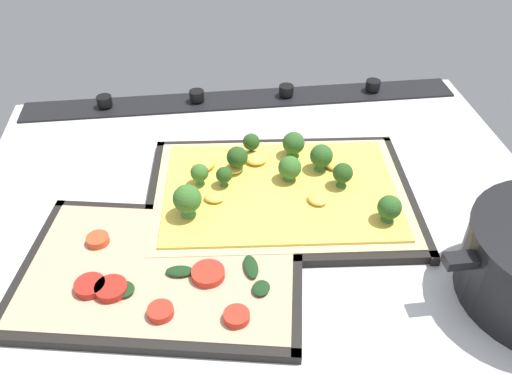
% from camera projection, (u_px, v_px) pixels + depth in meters
% --- Properties ---
extents(ground_plane, '(0.86, 0.71, 0.03)m').
position_uv_depth(ground_plane, '(264.00, 216.00, 0.80)').
color(ground_plane, silver).
extents(stove_control_panel, '(0.83, 0.07, 0.03)m').
position_uv_depth(stove_control_panel, '(242.00, 98.00, 1.03)').
color(stove_control_panel, black).
rests_on(stove_control_panel, ground_plane).
extents(baking_tray_front, '(0.41, 0.31, 0.01)m').
position_uv_depth(baking_tray_front, '(280.00, 197.00, 0.80)').
color(baking_tray_front, black).
rests_on(baking_tray_front, ground_plane).
extents(broccoli_pizza, '(0.39, 0.29, 0.06)m').
position_uv_depth(broccoli_pizza, '(278.00, 187.00, 0.80)').
color(broccoli_pizza, '#D3B77F').
rests_on(broccoli_pizza, baking_tray_front).
extents(baking_tray_back, '(0.40, 0.30, 0.01)m').
position_uv_depth(baking_tray_back, '(162.00, 272.00, 0.68)').
color(baking_tray_back, black).
rests_on(baking_tray_back, ground_plane).
extents(veggie_pizza_back, '(0.37, 0.28, 0.02)m').
position_uv_depth(veggie_pizza_back, '(161.00, 271.00, 0.68)').
color(veggie_pizza_back, tan).
rests_on(veggie_pizza_back, baking_tray_back).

